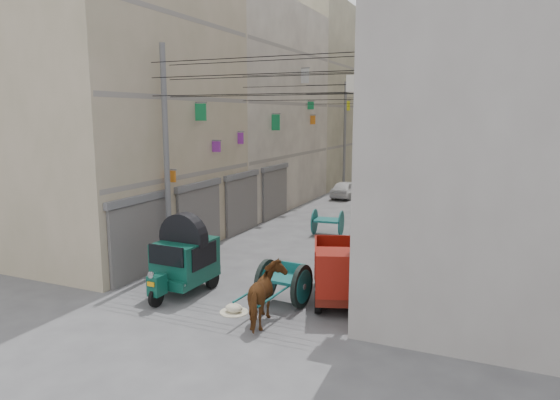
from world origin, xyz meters
The scene contains 18 objects.
ground centered at (0.00, 0.00, 0.00)m, with size 140.00×140.00×0.00m, color #47474A.
building_row_left centered at (-8.00, 34.13, 6.46)m, with size 8.00×62.00×14.00m.
building_row_right centered at (8.00, 34.13, 6.46)m, with size 8.00×62.00×14.00m.
end_cap_building centered at (0.00, 66.00, 6.50)m, with size 22.00×10.00×13.00m, color #B1A88B.
shutters_left centered at (-3.92, 10.38, 1.49)m, with size 0.18×14.40×2.88m.
signboards centered at (-0.01, 21.66, 3.43)m, with size 8.22×40.52×5.67m.
ac_units centered at (3.65, 7.67, 7.43)m, with size 0.70×6.55×3.35m.
utility_poles centered at (0.00, 17.00, 4.00)m, with size 7.40×22.20×8.00m.
overhead_cables centered at (0.00, 14.40, 6.77)m, with size 7.40×22.52×1.12m.
auto_rickshaw centered at (-1.70, 4.16, 1.15)m, with size 1.62×2.78×1.94m.
tonga_cart centered at (1.59, 4.49, 0.67)m, with size 1.41×2.89×1.28m.
mini_truck centered at (3.11, 5.12, 0.88)m, with size 2.45×3.55×1.83m.
second_cart centered at (0.03, 13.28, 0.63)m, with size 1.45×1.31×1.19m.
feed_sack centered at (0.55, 3.31, 0.13)m, with size 0.51×0.41×0.25m, color beige.
horse centered at (1.74, 3.00, 0.80)m, with size 0.86×1.89×1.60m, color maroon.
distant_car_white centered at (-2.24, 23.93, 0.58)m, with size 1.37×3.40×1.16m, color silver.
distant_car_grey centered at (1.89, 31.06, 0.55)m, with size 1.16×3.34×1.10m, color #585D5B.
distant_car_green centered at (-0.60, 40.97, 0.61)m, with size 1.70×4.19×1.22m, color #216247.
Camera 1 is at (7.21, -8.51, 5.58)m, focal length 32.00 mm.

